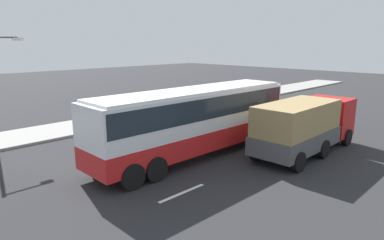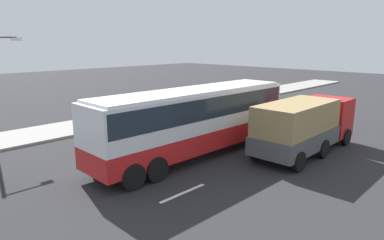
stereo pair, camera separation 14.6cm
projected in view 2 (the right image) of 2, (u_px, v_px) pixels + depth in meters
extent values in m
plane|color=#28282B|center=(188.00, 155.00, 18.20)|extent=(120.00, 120.00, 0.00)
cube|color=gray|center=(93.00, 124.00, 24.76)|extent=(80.00, 4.00, 0.15)
cube|color=white|center=(183.00, 193.00, 13.56)|extent=(2.40, 0.16, 0.01)
cube|color=white|center=(293.00, 146.00, 19.77)|extent=(2.40, 0.16, 0.01)
cube|color=white|center=(304.00, 141.00, 20.71)|extent=(2.40, 0.16, 0.01)
cube|color=red|center=(195.00, 137.00, 17.77)|extent=(11.99, 2.70, 1.00)
cube|color=silver|center=(195.00, 110.00, 17.46)|extent=(11.99, 2.70, 1.86)
cube|color=#1E2833|center=(195.00, 105.00, 17.40)|extent=(11.75, 2.73, 1.03)
cube|color=#1E2833|center=(261.00, 96.00, 21.51)|extent=(0.16, 2.31, 1.49)
cube|color=silver|center=(195.00, 90.00, 17.24)|extent=(11.51, 2.54, 0.12)
cylinder|color=black|center=(230.00, 128.00, 21.73)|extent=(1.10, 0.32, 1.10)
cylinder|color=black|center=(262.00, 135.00, 20.06)|extent=(1.10, 0.32, 1.10)
cylinder|color=black|center=(124.00, 156.00, 16.26)|extent=(1.10, 0.32, 1.10)
cylinder|color=black|center=(156.00, 169.00, 14.59)|extent=(1.10, 0.32, 1.10)
cylinder|color=black|center=(102.00, 162.00, 15.43)|extent=(1.10, 0.32, 1.10)
cylinder|color=black|center=(133.00, 177.00, 13.76)|extent=(1.10, 0.32, 1.10)
cube|color=red|center=(328.00, 116.00, 20.34)|extent=(1.93, 2.42, 2.18)
cube|color=#4C4C4F|center=(295.00, 139.00, 17.72)|extent=(5.54, 2.45, 0.90)
cube|color=#997F51|center=(297.00, 117.00, 17.46)|extent=(5.32, 2.35, 1.47)
cylinder|color=black|center=(308.00, 130.00, 21.39)|extent=(0.96, 0.29, 0.96)
cylinder|color=black|center=(346.00, 137.00, 19.84)|extent=(0.96, 0.29, 0.96)
cylinder|color=black|center=(283.00, 140.00, 19.20)|extent=(0.96, 0.29, 0.96)
cylinder|color=black|center=(323.00, 149.00, 17.65)|extent=(0.96, 0.29, 0.96)
cylinder|color=black|center=(256.00, 151.00, 17.29)|extent=(0.96, 0.29, 0.96)
cylinder|color=black|center=(299.00, 162.00, 15.74)|extent=(0.96, 0.29, 0.96)
cube|color=#194799|center=(244.00, 111.00, 26.66)|extent=(4.64, 2.11, 0.55)
cube|color=#1E2833|center=(244.00, 105.00, 26.45)|extent=(2.59, 1.85, 0.46)
cylinder|color=black|center=(246.00, 110.00, 28.48)|extent=(0.65, 0.24, 0.64)
cylinder|color=black|center=(265.00, 113.00, 27.34)|extent=(0.65, 0.24, 0.64)
cylinder|color=black|center=(223.00, 117.00, 26.09)|extent=(0.65, 0.24, 0.64)
cylinder|color=black|center=(242.00, 120.00, 24.96)|extent=(0.65, 0.24, 0.64)
cylinder|color=black|center=(98.00, 115.00, 25.41)|extent=(0.14, 0.14, 0.83)
cylinder|color=black|center=(95.00, 115.00, 25.37)|extent=(0.14, 0.14, 0.83)
cylinder|color=beige|center=(96.00, 106.00, 25.23)|extent=(0.32, 0.32, 0.62)
sphere|color=#9E7051|center=(96.00, 100.00, 25.13)|extent=(0.22, 0.22, 0.22)
cube|color=silver|center=(17.00, 39.00, 18.71)|extent=(0.50, 0.24, 0.16)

